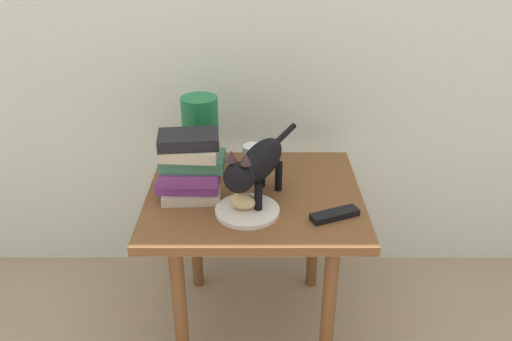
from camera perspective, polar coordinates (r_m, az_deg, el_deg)
ground_plane at (r=2.04m, az=0.00°, el=-16.22°), size 6.00×6.00×0.00m
side_table at (r=1.75m, az=0.00°, el=-4.77°), size 0.69×0.61×0.56m
plate at (r=1.59m, az=-0.76°, el=-4.38°), size 0.20×0.20×0.01m
bread_roll at (r=1.58m, az=-1.23°, el=-3.31°), size 0.09×0.08×0.05m
cat at (r=1.59m, az=0.28°, el=0.63°), size 0.23×0.44×0.23m
book_stack at (r=1.64m, az=-6.91°, el=0.46°), size 0.22×0.14×0.22m
green_vase at (r=1.82m, az=-5.82°, el=4.04°), size 0.13×0.13×0.26m
candle_jar at (r=1.85m, az=-0.16°, el=1.35°), size 0.07×0.07×0.08m
tv_remote at (r=1.59m, az=8.71°, el=-4.76°), size 0.16×0.10×0.02m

